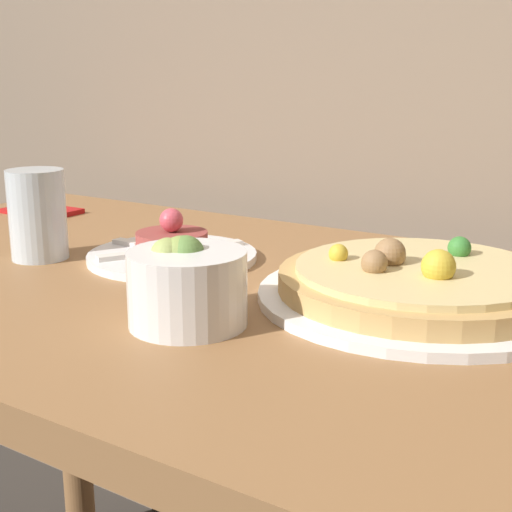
{
  "coord_description": "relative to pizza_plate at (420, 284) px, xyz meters",
  "views": [
    {
      "loc": [
        0.43,
        -0.29,
        0.95
      ],
      "look_at": [
        0.03,
        0.32,
        0.76
      ],
      "focal_mm": 50.0,
      "sensor_mm": 36.0,
      "label": 1
    }
  ],
  "objects": [
    {
      "name": "drinking_glass",
      "position": [
        -0.47,
        -0.09,
        0.04
      ],
      "size": [
        0.07,
        0.07,
        0.11
      ],
      "color": "silver",
      "rests_on": "dining_table"
    },
    {
      "name": "small_bowl",
      "position": [
        -0.16,
        -0.19,
        0.02
      ],
      "size": [
        0.11,
        0.11,
        0.08
      ],
      "color": "white",
      "rests_on": "dining_table"
    },
    {
      "name": "dining_table",
      "position": [
        -0.19,
        -0.06,
        -0.13
      ],
      "size": [
        1.29,
        0.66,
        0.72
      ],
      "color": "olive",
      "rests_on": "ground_plane"
    },
    {
      "name": "pizza_plate",
      "position": [
        0.0,
        0.0,
        0.0
      ],
      "size": [
        0.33,
        0.33,
        0.06
      ],
      "color": "white",
      "rests_on": "dining_table"
    },
    {
      "name": "napkin",
      "position": [
        -0.7,
        0.11,
        -0.01
      ],
      "size": [
        0.13,
        0.08,
        0.01
      ],
      "color": "red",
      "rests_on": "dining_table"
    },
    {
      "name": "tartare_plate",
      "position": [
        -0.32,
        -0.01,
        -0.01
      ],
      "size": [
        0.21,
        0.21,
        0.07
      ],
      "color": "white",
      "rests_on": "dining_table"
    }
  ]
}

